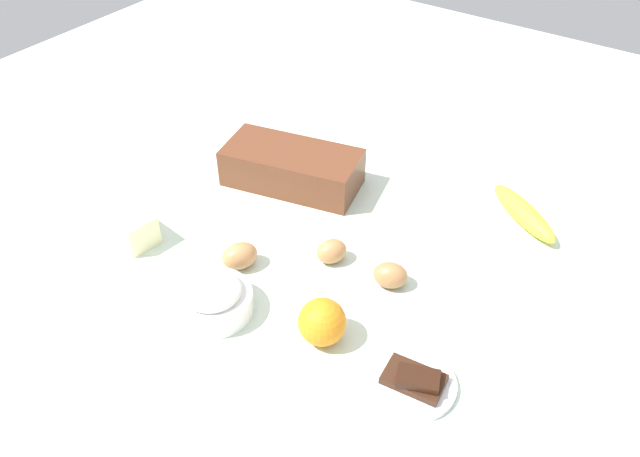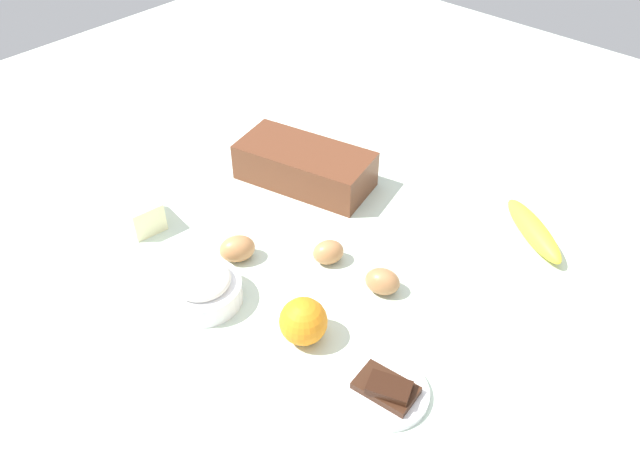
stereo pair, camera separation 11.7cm
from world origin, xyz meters
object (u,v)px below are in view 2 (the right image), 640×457
egg_loose (382,281)px  chocolate_plate (386,391)px  orange_fruit (303,321)px  egg_near_butter (237,249)px  loaf_pan (305,165)px  banana (533,230)px  egg_beside_bowl (328,252)px  butter_block (140,212)px  flour_bowl (203,288)px

egg_loose → chocolate_plate: bearing=-50.7°
orange_fruit → egg_near_butter: size_ratio=1.18×
loaf_pan → egg_near_butter: (0.07, -0.26, -0.02)m
banana → egg_beside_bowl: 0.39m
butter_block → egg_beside_bowl: (0.34, 0.16, -0.01)m
loaf_pan → egg_near_butter: loaf_pan is taller
egg_beside_bowl → orange_fruit: bearing=-60.9°
flour_bowl → butter_block: size_ratio=1.45×
butter_block → egg_near_butter: butter_block is taller
orange_fruit → egg_beside_bowl: bearing=119.1°
loaf_pan → egg_beside_bowl: bearing=-50.1°
egg_beside_bowl → chocolate_plate: (0.26, -0.16, -0.01)m
flour_bowl → egg_loose: size_ratio=2.15×
flour_bowl → egg_near_butter: (-0.04, 0.11, -0.01)m
banana → flour_bowl: bearing=-122.9°
orange_fruit → egg_loose: bearing=80.1°
banana → butter_block: size_ratio=2.11×
flour_bowl → egg_beside_bowl: 0.23m
banana → orange_fruit: (-0.16, -0.47, 0.02)m
orange_fruit → chocolate_plate: size_ratio=0.60×
loaf_pan → egg_loose: loaf_pan is taller
butter_block → egg_loose: bearing=20.3°
egg_near_butter → egg_beside_bowl: bearing=39.6°
butter_block → flour_bowl: bearing=-11.4°
flour_bowl → orange_fruit: orange_fruit is taller
egg_loose → chocolate_plate: size_ratio=0.47×
chocolate_plate → egg_near_butter: bearing=171.8°
loaf_pan → flour_bowl: bearing=-86.3°
egg_beside_bowl → chocolate_plate: bearing=-32.2°
flour_bowl → egg_beside_bowl: size_ratio=2.28×
chocolate_plate → egg_loose: bearing=129.3°
flour_bowl → banana: size_ratio=0.69×
chocolate_plate → loaf_pan: bearing=145.5°
egg_near_butter → egg_loose: egg_near_butter is taller
egg_near_butter → egg_loose: size_ratio=1.08×
flour_bowl → orange_fruit: (0.18, 0.05, 0.01)m
banana → orange_fruit: orange_fruit is taller
egg_beside_bowl → loaf_pan: bearing=142.7°
butter_block → loaf_pan: bearing=66.5°
orange_fruit → butter_block: size_ratio=0.86×
orange_fruit → egg_loose: size_ratio=1.28×
butter_block → chocolate_plate: butter_block is taller
flour_bowl → egg_beside_bowl: flour_bowl is taller
banana → egg_near_butter: (-0.37, -0.41, 0.00)m
loaf_pan → banana: loaf_pan is taller
butter_block → chocolate_plate: bearing=0.4°
egg_near_butter → chocolate_plate: 0.39m
egg_beside_bowl → egg_loose: bearing=2.6°
banana → butter_block: bearing=-141.1°
butter_block → egg_loose: (0.46, 0.17, -0.01)m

